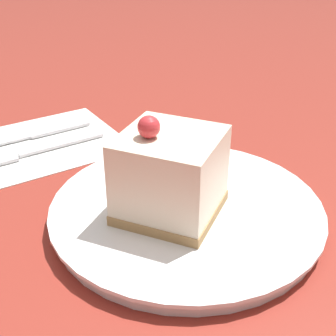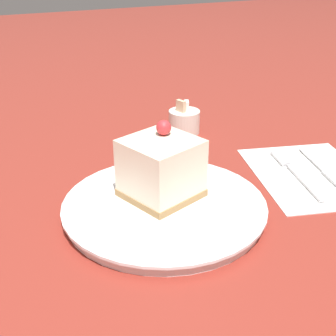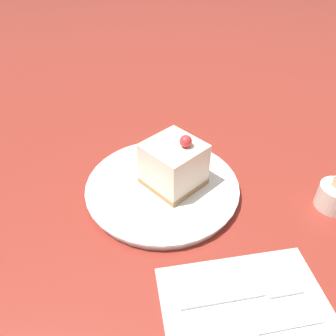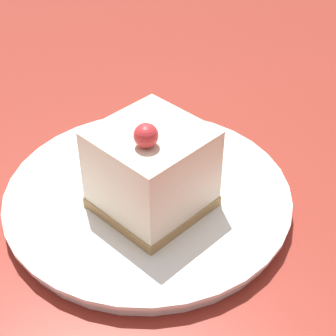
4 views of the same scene
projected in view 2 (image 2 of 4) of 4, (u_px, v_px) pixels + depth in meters
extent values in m
plane|color=maroon|center=(185.00, 214.00, 0.65)|extent=(4.00, 4.00, 0.00)
cylinder|color=white|center=(164.00, 208.00, 0.65)|extent=(0.27, 0.27, 0.02)
cylinder|color=white|center=(164.00, 204.00, 0.64)|extent=(0.28, 0.28, 0.00)
cube|color=#AD8451|center=(161.00, 192.00, 0.66)|extent=(0.12, 0.12, 0.01)
cube|color=#EFE5C6|center=(161.00, 165.00, 0.64)|extent=(0.12, 0.12, 0.07)
sphere|color=red|center=(164.00, 128.00, 0.64)|extent=(0.02, 0.02, 0.02)
cube|color=white|center=(311.00, 174.00, 0.76)|extent=(0.23, 0.26, 0.00)
cube|color=silver|center=(303.00, 181.00, 0.73)|extent=(0.04, 0.12, 0.00)
cube|color=silver|center=(282.00, 158.00, 0.80)|extent=(0.03, 0.05, 0.00)
cube|color=silver|center=(313.00, 160.00, 0.80)|extent=(0.03, 0.09, 0.00)
cylinder|color=silver|center=(184.00, 122.00, 0.91)|extent=(0.06, 0.06, 0.04)
cube|color=#D8B28C|center=(181.00, 106.00, 0.89)|extent=(0.01, 0.02, 0.02)
cube|color=white|center=(187.00, 106.00, 0.90)|extent=(0.02, 0.02, 0.02)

